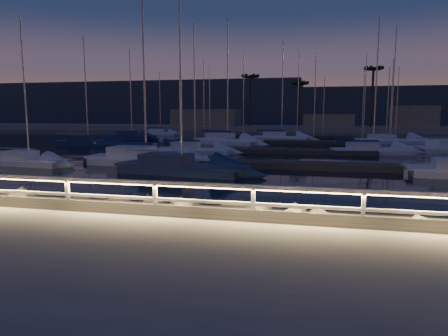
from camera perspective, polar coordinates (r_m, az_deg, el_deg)
The scene contains 21 objects.
ground at distance 12.83m, azimuth -13.89°, elevation -6.28°, with size 400.00×400.00×0.00m, color #A09B91.
harbor_water at distance 42.86m, azimuth 5.36°, elevation 2.39°, with size 400.00×440.00×0.60m.
guard_rail at distance 12.70m, azimuth -14.28°, elevation -2.87°, with size 44.11×0.12×1.06m.
riprap at distance 16.09m, azimuth -20.75°, elevation -4.84°, with size 29.75×2.54×1.36m.
floating_docks at distance 44.08m, azimuth 5.59°, elevation 3.27°, with size 22.00×36.00×0.40m.
far_shore at distance 85.37m, azimuth 9.19°, elevation 5.87°, with size 160.00×14.00×5.20m.
palm_left at distance 84.49m, azimuth 3.77°, elevation 12.61°, with size 3.00×3.00×11.20m.
palm_center at distance 84.34m, azimuth 10.74°, elevation 11.58°, with size 3.00×3.00×9.70m.
palm_right at distance 84.08m, azimuth 20.57°, elevation 12.78°, with size 3.00×3.00×12.20m.
distant_hills at distance 147.42m, azimuth 2.21°, elevation 8.48°, with size 230.00×37.50×18.00m.
sailboat_a at distance 31.51m, azimuth -26.27°, elevation 1.05°, with size 6.21×2.42×10.38m.
sailboat_b at distance 29.36m, azimuth -11.47°, elevation 1.40°, with size 8.62×2.81×14.55m.
sailboat_c at distance 24.74m, azimuth -6.51°, elevation 0.25°, with size 8.52×3.51×14.05m.
sailboat_e at distance 48.81m, azimuth -19.06°, elevation 3.61°, with size 7.43×4.20×12.28m.
sailboat_f at distance 36.48m, azimuth -4.44°, elevation 2.66°, with size 6.95×2.66×11.57m.
sailboat_g at distance 38.40m, azimuth 20.21°, elevation 2.46°, with size 7.51×3.56×12.30m.
sailboat_i at distance 58.78m, azimuth -13.15°, elevation 4.48°, with size 7.65×3.82×12.63m.
sailboat_j at distance 47.76m, azimuth 0.28°, elevation 3.99°, with size 8.88×5.53×14.72m.
sailboat_k at distance 55.60m, azimuth 7.99°, elevation 4.40°, with size 8.12×3.39×13.38m.
sailboat_l at distance 52.93m, azimuth 22.43°, elevation 3.71°, with size 8.53×3.48×14.02m.
sailboat_m at distance 68.53m, azimuth -9.17°, elevation 5.00°, with size 6.19×2.08×10.47m.
Camera 1 is at (5.71, -11.07, 3.08)m, focal length 32.00 mm.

